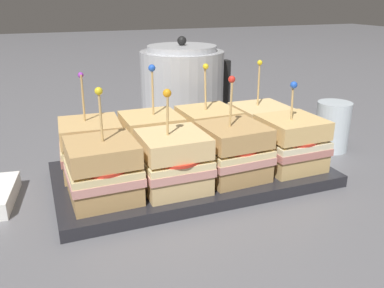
% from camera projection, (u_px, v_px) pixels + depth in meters
% --- Properties ---
extents(ground_plane, '(6.00, 6.00, 0.00)m').
position_uv_depth(ground_plane, '(192.00, 179.00, 0.66)').
color(ground_plane, slate).
extents(serving_platter, '(0.43, 0.23, 0.02)m').
position_uv_depth(serving_platter, '(192.00, 174.00, 0.65)').
color(serving_platter, '#232328').
rests_on(serving_platter, ground_plane).
extents(sandwich_front_far_left, '(0.10, 0.10, 0.15)m').
position_uv_depth(sandwich_front_far_left, '(103.00, 171.00, 0.54)').
color(sandwich_front_far_left, tan).
rests_on(sandwich_front_far_left, serving_platter).
extents(sandwich_front_center_left, '(0.09, 0.10, 0.15)m').
position_uv_depth(sandwich_front_center_left, '(173.00, 162.00, 0.57)').
color(sandwich_front_center_left, '#DBB77A').
rests_on(sandwich_front_center_left, serving_platter).
extents(sandwich_front_center_right, '(0.10, 0.10, 0.16)m').
position_uv_depth(sandwich_front_center_right, '(233.00, 151.00, 0.61)').
color(sandwich_front_center_right, tan).
rests_on(sandwich_front_center_right, serving_platter).
extents(sandwich_front_far_right, '(0.10, 0.10, 0.14)m').
position_uv_depth(sandwich_front_far_right, '(291.00, 143.00, 0.65)').
color(sandwich_front_far_right, tan).
rests_on(sandwich_front_far_right, serving_platter).
extents(sandwich_back_far_left, '(0.10, 0.10, 0.16)m').
position_uv_depth(sandwich_back_far_left, '(91.00, 147.00, 0.63)').
color(sandwich_back_far_left, tan).
rests_on(sandwich_back_far_left, serving_platter).
extents(sandwich_back_center_left, '(0.09, 0.10, 0.16)m').
position_uv_depth(sandwich_back_center_left, '(152.00, 139.00, 0.66)').
color(sandwich_back_center_left, tan).
rests_on(sandwich_back_center_left, serving_platter).
extents(sandwich_back_center_right, '(0.10, 0.10, 0.16)m').
position_uv_depth(sandwich_back_center_right, '(208.00, 132.00, 0.70)').
color(sandwich_back_center_right, tan).
rests_on(sandwich_back_center_right, serving_platter).
extents(sandwich_back_far_right, '(0.09, 0.09, 0.16)m').
position_uv_depth(sandwich_back_far_right, '(260.00, 126.00, 0.73)').
color(sandwich_back_far_right, '#DBB77A').
rests_on(sandwich_back_far_right, serving_platter).
extents(kettle_steel, '(0.21, 0.18, 0.20)m').
position_uv_depth(kettle_steel, '(183.00, 87.00, 0.91)').
color(kettle_steel, '#B7BABF').
rests_on(kettle_steel, ground_plane).
extents(drinking_glass, '(0.06, 0.06, 0.09)m').
position_uv_depth(drinking_glass, '(332.00, 126.00, 0.77)').
color(drinking_glass, silver).
rests_on(drinking_glass, ground_plane).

